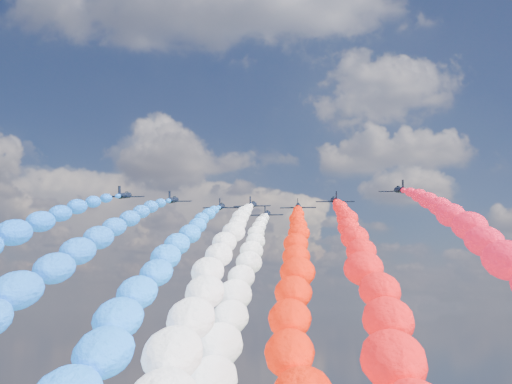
# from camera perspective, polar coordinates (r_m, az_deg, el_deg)

# --- Properties ---
(jet_0) EXTENTS (9.30, 12.63, 5.05)m
(jet_0) POSITION_cam_1_polar(r_m,az_deg,el_deg) (148.26, -11.79, -0.31)
(jet_0) COLOR black
(jet_1) EXTENTS (9.32, 12.64, 5.05)m
(jet_1) POSITION_cam_1_polar(r_m,az_deg,el_deg) (152.54, -7.50, -0.73)
(jet_1) COLOR black
(trail_1) EXTENTS (5.78, 112.31, 41.05)m
(trail_1) POSITION_cam_1_polar(r_m,az_deg,el_deg) (94.30, -14.91, -5.93)
(trail_1) COLOR blue
(jet_2) EXTENTS (9.62, 12.85, 5.05)m
(jet_2) POSITION_cam_1_polar(r_m,az_deg,el_deg) (161.13, -3.15, -1.32)
(jet_2) COLOR black
(trail_2) EXTENTS (5.78, 112.31, 41.05)m
(trail_2) POSITION_cam_1_polar(r_m,az_deg,el_deg) (101.75, -7.44, -6.50)
(trail_2) COLOR #1A73F4
(jet_3) EXTENTS (9.59, 12.83, 5.05)m
(jet_3) POSITION_cam_1_polar(r_m,az_deg,el_deg) (158.31, -0.33, -1.17)
(jet_3) COLOR black
(trail_3) EXTENTS (5.78, 112.31, 41.05)m
(trail_3) POSITION_cam_1_polar(r_m,az_deg,el_deg) (98.44, -3.01, -6.44)
(trail_3) COLOR white
(jet_4) EXTENTS (9.66, 12.88, 5.05)m
(jet_4) POSITION_cam_1_polar(r_m,az_deg,el_deg) (173.45, 0.98, -1.99)
(jet_4) COLOR black
(trail_4) EXTENTS (5.78, 112.31, 41.05)m
(trail_4) POSITION_cam_1_polar(r_m,az_deg,el_deg) (113.58, -0.65, -6.99)
(trail_4) COLOR white
(jet_5) EXTENTS (9.19, 12.54, 5.05)m
(jet_5) POSITION_cam_1_polar(r_m,az_deg,el_deg) (161.18, 3.81, -1.32)
(jet_5) COLOR black
(trail_5) EXTENTS (5.78, 112.31, 41.05)m
(trail_5) POSITION_cam_1_polar(r_m,az_deg,el_deg) (101.06, 3.71, -6.53)
(trail_5) COLOR #F81B06
(jet_6) EXTENTS (9.53, 12.79, 5.05)m
(jet_6) POSITION_cam_1_polar(r_m,az_deg,el_deg) (152.85, 7.11, -0.76)
(jet_6) COLOR black
(trail_6) EXTENTS (5.78, 112.31, 41.05)m
(trail_6) POSITION_cam_1_polar(r_m,az_deg,el_deg) (92.77, 9.17, -6.08)
(trail_6) COLOR red
(jet_7) EXTENTS (9.09, 12.47, 5.05)m
(jet_7) POSITION_cam_1_polar(r_m,az_deg,el_deg) (141.89, 12.84, 0.18)
(jet_7) COLOR black
(trail_7) EXTENTS (5.78, 112.31, 41.05)m
(trail_7) POSITION_cam_1_polar(r_m,az_deg,el_deg) (82.74, 19.36, -5.10)
(trail_7) COLOR red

